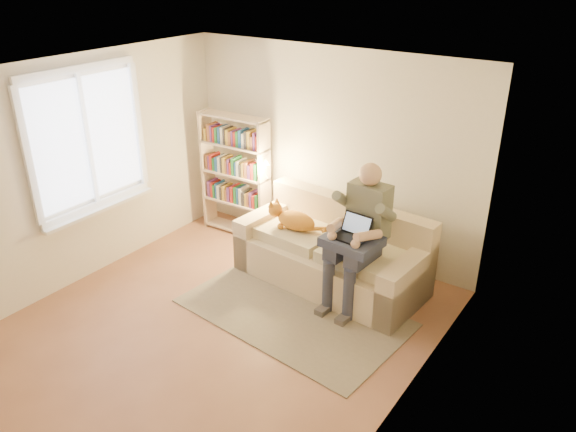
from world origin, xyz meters
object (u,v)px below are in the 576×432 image
Objects in this scene: cat at (290,218)px; bookshelf at (235,170)px; sofa at (333,255)px; person at (360,228)px; laptop at (357,233)px.

bookshelf is at bearing 163.14° from cat.
cat is at bearing -165.23° from sofa.
sofa reaches higher than cat.
laptop is at bearing -72.65° from person.
bookshelf is (-2.23, 0.72, 0.01)m from laptop.
cat is (-0.98, 0.10, -0.18)m from person.
sofa is 0.73m from person.
person reaches higher than cat.
bookshelf reaches higher than laptop.
cat is at bearing 178.70° from person.
laptop reaches higher than cat.
laptop is (1.01, -0.25, 0.20)m from cat.
person is at bearing 107.35° from laptop.
person is at bearing -16.84° from bookshelf.
sofa is at bearing 160.09° from person.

